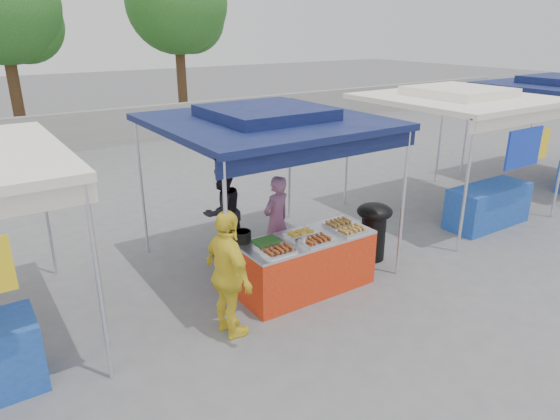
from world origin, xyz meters
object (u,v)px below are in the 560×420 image
wok_burner (374,226)px  helper_man (223,212)px  vendor_table (307,264)px  customer_person (229,275)px  cooking_pot (242,236)px  vendor_woman (276,221)px

wok_burner → helper_man: 2.52m
vendor_table → customer_person: 1.58m
wok_burner → customer_person: 3.11m
cooking_pot → wok_burner: bearing=-3.6°
vendor_table → helper_man: (-0.44, 1.76, 0.36)m
vendor_table → customer_person: (-1.48, -0.38, 0.41)m
vendor_woman → customer_person: bearing=26.2°
cooking_pot → wok_burner: (2.41, -0.15, -0.34)m
vendor_woman → cooking_pot: bearing=17.1°
vendor_table → customer_person: customer_person is taller
cooking_pot → customer_person: customer_person is taller
vendor_table → vendor_woman: (0.12, 0.98, 0.33)m
vendor_table → helper_man: size_ratio=1.27×
wok_burner → vendor_woman: 1.63m
vendor_woman → vendor_table: bearing=69.0°
vendor_table → customer_person: bearing=-165.6°
cooking_pot → helper_man: size_ratio=0.17×
cooking_pot → helper_man: 1.44m
vendor_woman → helper_man: size_ratio=0.96×
vendor_table → helper_man: helper_man is taller
vendor_table → helper_man: 1.85m
vendor_table → vendor_woman: size_ratio=1.33×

